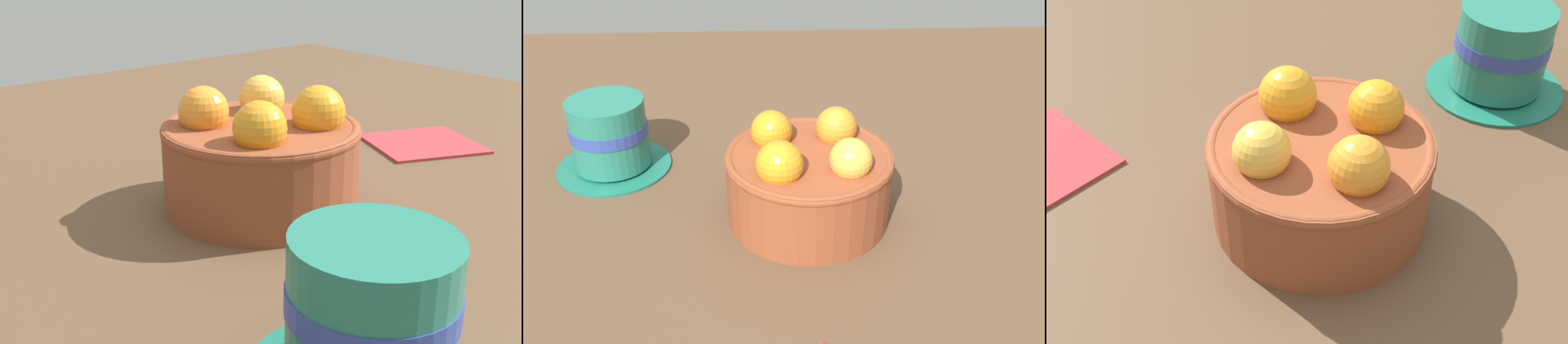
% 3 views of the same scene
% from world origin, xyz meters
% --- Properties ---
extents(ground_plane, '(1.22, 1.18, 0.04)m').
position_xyz_m(ground_plane, '(0.00, 0.00, -0.02)').
color(ground_plane, brown).
extents(terracotta_bowl, '(0.16, 0.16, 0.10)m').
position_xyz_m(terracotta_bowl, '(-0.00, 0.00, 0.05)').
color(terracotta_bowl, brown).
rests_on(terracotta_bowl, ground_plane).
extents(coffee_cup, '(0.13, 0.13, 0.08)m').
position_xyz_m(coffee_cup, '(0.11, 0.22, 0.04)').
color(coffee_cup, '#1B6C57').
rests_on(coffee_cup, ground_plane).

